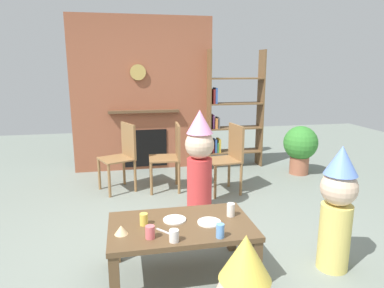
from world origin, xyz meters
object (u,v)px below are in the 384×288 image
(paper_cup_far_right, at_px, (231,210))
(child_in_pink, at_px, (337,206))
(bookshelf, at_px, (231,115))
(paper_cup_center, at_px, (150,232))
(dining_chair_middle, at_px, (171,153))
(potted_plant_tall, at_px, (300,146))
(dining_chair_left, at_px, (123,153))
(dining_chair_right, at_px, (229,154))
(child_by_the_chairs, at_px, (200,159))
(paper_cup_far_left, at_px, (174,236))
(paper_cup_near_left, at_px, (220,231))
(birthday_cake_slice, at_px, (121,230))
(paper_cup_near_right, at_px, (144,219))
(paper_plate_rear, at_px, (209,222))
(coffee_table, at_px, (181,232))
(paper_plate_front, at_px, (175,220))

(paper_cup_far_right, distance_m, child_in_pink, 0.85)
(bookshelf, relative_size, paper_cup_center, 20.35)
(paper_cup_center, relative_size, dining_chair_middle, 0.10)
(child_in_pink, distance_m, potted_plant_tall, 2.65)
(dining_chair_left, bearing_deg, child_in_pink, 102.95)
(paper_cup_far_right, xyz_separation_m, dining_chair_right, (0.51, 1.67, 0.02))
(child_by_the_chairs, bearing_deg, paper_cup_far_left, -0.11)
(paper_cup_far_left, bearing_deg, paper_cup_center, 152.53)
(bookshelf, height_order, paper_cup_near_left, bookshelf)
(birthday_cake_slice, relative_size, child_in_pink, 0.10)
(child_in_pink, height_order, dining_chair_left, child_in_pink)
(paper_cup_near_right, xyz_separation_m, dining_chair_left, (-0.15, 2.07, 0.03))
(paper_cup_near_left, xyz_separation_m, potted_plant_tall, (2.01, 2.56, -0.04))
(child_in_pink, distance_m, dining_chair_left, 2.82)
(paper_cup_near_right, xyz_separation_m, dining_chair_middle, (0.48, 1.94, 0.03))
(paper_cup_near_left, xyz_separation_m, birthday_cake_slice, (-0.70, 0.19, -0.02))
(birthday_cake_slice, bearing_deg, child_in_pink, -2.74)
(birthday_cake_slice, xyz_separation_m, dining_chair_right, (1.39, 1.82, 0.04))
(potted_plant_tall, bearing_deg, birthday_cake_slice, -138.82)
(dining_chair_middle, bearing_deg, dining_chair_left, -8.39)
(bookshelf, xyz_separation_m, birthday_cake_slice, (-1.78, -2.98, -0.40))
(paper_cup_near_left, relative_size, potted_plant_tall, 0.14)
(paper_cup_center, distance_m, paper_cup_far_right, 0.72)
(paper_plate_rear, bearing_deg, paper_cup_center, -161.80)
(bookshelf, height_order, dining_chair_right, bookshelf)
(paper_cup_center, bearing_deg, child_in_pink, 0.82)
(paper_cup_center, bearing_deg, bookshelf, 62.97)
(paper_cup_near_right, height_order, child_by_the_chairs, child_by_the_chairs)
(birthday_cake_slice, relative_size, dining_chair_left, 0.11)
(paper_cup_near_left, relative_size, child_in_pink, 0.10)
(coffee_table, xyz_separation_m, dining_chair_right, (0.94, 1.74, 0.14))
(paper_cup_center, height_order, paper_cup_far_left, paper_cup_center)
(paper_cup_far_right, bearing_deg, child_in_pink, -15.61)
(paper_cup_far_right, bearing_deg, coffee_table, -170.92)
(coffee_table, xyz_separation_m, dining_chair_left, (-0.44, 2.11, 0.14))
(coffee_table, height_order, paper_cup_far_right, paper_cup_far_right)
(paper_cup_near_right, bearing_deg, birthday_cake_slice, -145.12)
(paper_cup_near_right, relative_size, paper_plate_front, 0.51)
(paper_plate_rear, distance_m, potted_plant_tall, 3.08)
(dining_chair_right, bearing_deg, paper_cup_far_left, 54.97)
(paper_cup_far_right, xyz_separation_m, child_in_pink, (0.81, -0.23, 0.06))
(coffee_table, bearing_deg, bookshelf, 65.57)
(dining_chair_middle, height_order, dining_chair_right, same)
(child_by_the_chairs, height_order, dining_chair_left, child_by_the_chairs)
(paper_cup_near_right, bearing_deg, paper_cup_center, -82.20)
(paper_cup_far_right, distance_m, paper_plate_rear, 0.23)
(paper_cup_near_left, height_order, child_by_the_chairs, child_by_the_chairs)
(paper_cup_near_right, bearing_deg, paper_plate_rear, -7.50)
(paper_cup_far_left, bearing_deg, child_by_the_chairs, 70.77)
(child_in_pink, height_order, child_by_the_chairs, child_by_the_chairs)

